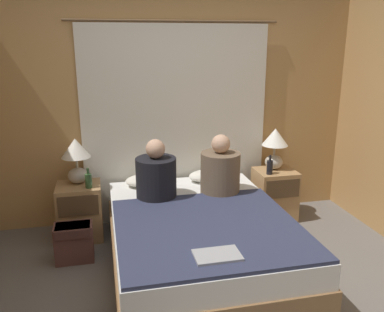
{
  "coord_description": "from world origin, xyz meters",
  "views": [
    {
      "loc": [
        -0.79,
        -2.53,
        1.96
      ],
      "look_at": [
        0.0,
        0.96,
        0.93
      ],
      "focal_mm": 38.0,
      "sensor_mm": 36.0,
      "label": 1
    }
  ],
  "objects_px": {
    "pillow_left": "(149,180)",
    "pillow_right": "(212,175)",
    "person_right_in_bed": "(220,171)",
    "beer_bottle_on_right_stand": "(270,167)",
    "bed": "(200,240)",
    "nightstand_left": "(80,211)",
    "person_left_in_bed": "(156,176)",
    "backpack_on_floor": "(74,240)",
    "beer_bottle_on_left_stand": "(89,180)",
    "nightstand_right": "(275,194)",
    "lamp_right": "(275,144)",
    "lamp_left": "(76,156)",
    "laptop_on_bed": "(217,255)"
  },
  "relations": [
    {
      "from": "pillow_left",
      "to": "pillow_right",
      "type": "xyz_separation_m",
      "value": [
        0.68,
        0.0,
        0.0
      ]
    },
    {
      "from": "pillow_right",
      "to": "person_right_in_bed",
      "type": "xyz_separation_m",
      "value": [
        -0.02,
        -0.38,
        0.18
      ]
    },
    {
      "from": "person_right_in_bed",
      "to": "beer_bottle_on_right_stand",
      "type": "xyz_separation_m",
      "value": [
        0.62,
        0.22,
        -0.07
      ]
    },
    {
      "from": "pillow_right",
      "to": "person_right_in_bed",
      "type": "distance_m",
      "value": 0.42
    },
    {
      "from": "bed",
      "to": "beer_bottle_on_right_stand",
      "type": "xyz_separation_m",
      "value": [
        0.94,
        0.68,
        0.41
      ]
    },
    {
      "from": "nightstand_left",
      "to": "person_left_in_bed",
      "type": "relative_size",
      "value": 0.97
    },
    {
      "from": "beer_bottle_on_right_stand",
      "to": "backpack_on_floor",
      "type": "xyz_separation_m",
      "value": [
        -2.04,
        -0.37,
        -0.45
      ]
    },
    {
      "from": "beer_bottle_on_left_stand",
      "to": "nightstand_right",
      "type": "bearing_deg",
      "value": 2.7
    },
    {
      "from": "pillow_left",
      "to": "person_right_in_bed",
      "type": "xyz_separation_m",
      "value": [
        0.66,
        -0.38,
        0.18
      ]
    },
    {
      "from": "lamp_right",
      "to": "pillow_right",
      "type": "relative_size",
      "value": 0.92
    },
    {
      "from": "pillow_left",
      "to": "lamp_right",
      "type": "bearing_deg",
      "value": 0.24
    },
    {
      "from": "lamp_right",
      "to": "pillow_left",
      "type": "xyz_separation_m",
      "value": [
        -1.4,
        -0.01,
        -0.31
      ]
    },
    {
      "from": "nightstand_left",
      "to": "person_right_in_bed",
      "type": "xyz_separation_m",
      "value": [
        1.38,
        -0.31,
        0.43
      ]
    },
    {
      "from": "nightstand_left",
      "to": "pillow_left",
      "type": "relative_size",
      "value": 1.13
    },
    {
      "from": "backpack_on_floor",
      "to": "bed",
      "type": "bearing_deg",
      "value": -15.89
    },
    {
      "from": "beer_bottle_on_left_stand",
      "to": "beer_bottle_on_right_stand",
      "type": "bearing_deg",
      "value": 0.0
    },
    {
      "from": "nightstand_right",
      "to": "backpack_on_floor",
      "type": "distance_m",
      "value": 2.21
    },
    {
      "from": "lamp_left",
      "to": "nightstand_left",
      "type": "bearing_deg",
      "value": -90.0
    },
    {
      "from": "bed",
      "to": "laptop_on_bed",
      "type": "bearing_deg",
      "value": -94.8
    },
    {
      "from": "nightstand_right",
      "to": "nightstand_left",
      "type": "bearing_deg",
      "value": 180.0
    },
    {
      "from": "lamp_left",
      "to": "beer_bottle_on_right_stand",
      "type": "distance_m",
      "value": 2.01
    },
    {
      "from": "person_left_in_bed",
      "to": "lamp_right",
      "type": "bearing_deg",
      "value": 15.54
    },
    {
      "from": "person_right_in_bed",
      "to": "beer_bottle_on_left_stand",
      "type": "xyz_separation_m",
      "value": [
        -1.27,
        0.22,
        -0.08
      ]
    },
    {
      "from": "nightstand_right",
      "to": "person_right_in_bed",
      "type": "distance_m",
      "value": 0.91
    },
    {
      "from": "pillow_left",
      "to": "person_left_in_bed",
      "type": "distance_m",
      "value": 0.41
    },
    {
      "from": "person_right_in_bed",
      "to": "pillow_right",
      "type": "bearing_deg",
      "value": 87.31
    },
    {
      "from": "nightstand_right",
      "to": "laptop_on_bed",
      "type": "height_order",
      "value": "nightstand_right"
    },
    {
      "from": "lamp_left",
      "to": "pillow_right",
      "type": "xyz_separation_m",
      "value": [
        1.4,
        -0.01,
        -0.31
      ]
    },
    {
      "from": "bed",
      "to": "nightstand_left",
      "type": "xyz_separation_m",
      "value": [
        -1.06,
        0.77,
        0.05
      ]
    },
    {
      "from": "bed",
      "to": "pillow_right",
      "type": "xyz_separation_m",
      "value": [
        0.34,
        0.84,
        0.3
      ]
    },
    {
      "from": "nightstand_right",
      "to": "person_right_in_bed",
      "type": "height_order",
      "value": "person_right_in_bed"
    },
    {
      "from": "lamp_left",
      "to": "lamp_right",
      "type": "distance_m",
      "value": 2.12
    },
    {
      "from": "lamp_right",
      "to": "laptop_on_bed",
      "type": "bearing_deg",
      "value": -124.88
    },
    {
      "from": "nightstand_right",
      "to": "lamp_right",
      "type": "height_order",
      "value": "lamp_right"
    },
    {
      "from": "beer_bottle_on_left_stand",
      "to": "laptop_on_bed",
      "type": "bearing_deg",
      "value": -58.5
    },
    {
      "from": "lamp_left",
      "to": "laptop_on_bed",
      "type": "xyz_separation_m",
      "value": [
        0.99,
        -1.61,
        -0.33
      ]
    },
    {
      "from": "bed",
      "to": "nightstand_right",
      "type": "height_order",
      "value": "nightstand_right"
    },
    {
      "from": "lamp_left",
      "to": "beer_bottle_on_left_stand",
      "type": "relative_size",
      "value": 2.3
    },
    {
      "from": "lamp_right",
      "to": "person_right_in_bed",
      "type": "height_order",
      "value": "person_right_in_bed"
    },
    {
      "from": "laptop_on_bed",
      "to": "backpack_on_floor",
      "type": "height_order",
      "value": "laptop_on_bed"
    },
    {
      "from": "lamp_left",
      "to": "laptop_on_bed",
      "type": "height_order",
      "value": "lamp_left"
    },
    {
      "from": "nightstand_right",
      "to": "laptop_on_bed",
      "type": "xyz_separation_m",
      "value": [
        -1.12,
        -1.54,
        0.24
      ]
    },
    {
      "from": "bed",
      "to": "lamp_right",
      "type": "bearing_deg",
      "value": 38.59
    },
    {
      "from": "nightstand_left",
      "to": "laptop_on_bed",
      "type": "relative_size",
      "value": 1.75
    },
    {
      "from": "pillow_left",
      "to": "person_left_in_bed",
      "type": "bearing_deg",
      "value": -86.69
    },
    {
      "from": "backpack_on_floor",
      "to": "pillow_left",
      "type": "bearing_deg",
      "value": 34.46
    },
    {
      "from": "pillow_left",
      "to": "laptop_on_bed",
      "type": "bearing_deg",
      "value": -80.32
    },
    {
      "from": "nightstand_left",
      "to": "lamp_right",
      "type": "xyz_separation_m",
      "value": [
        2.12,
        0.07,
        0.57
      ]
    },
    {
      "from": "lamp_right",
      "to": "pillow_right",
      "type": "xyz_separation_m",
      "value": [
        -0.72,
        -0.01,
        -0.31
      ]
    },
    {
      "from": "bed",
      "to": "laptop_on_bed",
      "type": "relative_size",
      "value": 6.35
    }
  ]
}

